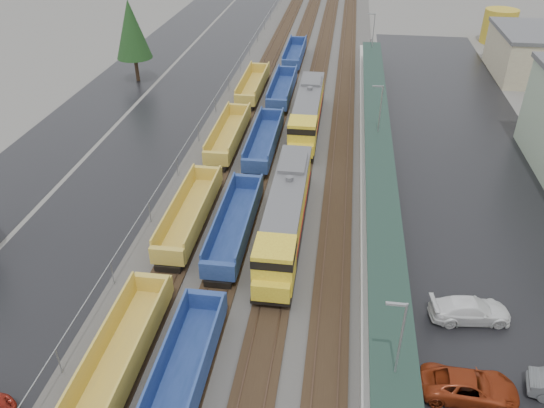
{
  "coord_description": "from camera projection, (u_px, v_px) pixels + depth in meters",
  "views": [
    {
      "loc": [
        5.75,
        0.75,
        25.29
      ],
      "look_at": [
        0.66,
        37.2,
        2.0
      ],
      "focal_mm": 35.0,
      "sensor_mm": 36.0,
      "label": 1
    }
  ],
  "objects": [
    {
      "name": "parked_car_east_b",
      "position": [
        469.0,
        386.0,
        29.7
      ],
      "size": [
        2.56,
        5.41,
        1.49
      ],
      "primitive_type": "imported",
      "rotation": [
        0.0,
        0.0,
        1.56
      ],
      "color": "maroon",
      "rests_on": "ground"
    },
    {
      "name": "station_platform",
      "position": [
        375.0,
        154.0,
        53.91
      ],
      "size": [
        3.0,
        80.0,
        8.0
      ],
      "color": "#9E9B93",
      "rests_on": "ground"
    },
    {
      "name": "locomotive_trail",
      "position": [
        307.0,
        113.0,
        59.25
      ],
      "size": [
        2.81,
        18.52,
        4.19
      ],
      "color": "black",
      "rests_on": "ground"
    },
    {
      "name": "trackbed",
      "position": [
        293.0,
        116.0,
        63.69
      ],
      "size": [
        14.6,
        160.0,
        0.22
      ],
      "color": "black",
      "rests_on": "ground"
    },
    {
      "name": "well_string_blue",
      "position": [
        235.0,
        225.0,
        42.47
      ],
      "size": [
        2.61,
        106.82,
        2.31
      ],
      "color": "navy",
      "rests_on": "ground"
    },
    {
      "name": "chainlink_fence",
      "position": [
        212.0,
        106.0,
        62.72
      ],
      "size": [
        0.08,
        160.04,
        2.02
      ],
      "color": "gray",
      "rests_on": "ground"
    },
    {
      "name": "parked_car_east_c",
      "position": [
        470.0,
        310.0,
        34.82
      ],
      "size": [
        2.82,
        5.52,
        1.53
      ],
      "primitive_type": "imported",
      "rotation": [
        0.0,
        0.0,
        1.7
      ],
      "color": "white",
      "rests_on": "ground"
    },
    {
      "name": "west_road",
      "position": [
        95.0,
        107.0,
        66.69
      ],
      "size": [
        9.0,
        160.0,
        0.02
      ],
      "primitive_type": "cube",
      "color": "black",
      "rests_on": "ground"
    },
    {
      "name": "locomotive_lead",
      "position": [
        286.0,
        215.0,
        41.67
      ],
      "size": [
        2.81,
        18.52,
        4.19
      ],
      "color": "black",
      "rests_on": "ground"
    },
    {
      "name": "east_commuter_lot",
      "position": [
        470.0,
        167.0,
        53.18
      ],
      "size": [
        16.0,
        100.0,
        0.02
      ],
      "primitive_type": "cube",
      "color": "black",
      "rests_on": "ground"
    },
    {
      "name": "ballast_strip",
      "position": [
        293.0,
        117.0,
        63.76
      ],
      "size": [
        20.0,
        160.0,
        0.08
      ],
      "primitive_type": "cube",
      "color": "#302D2B",
      "rests_on": "ground"
    },
    {
      "name": "west_parking_lot",
      "position": [
        172.0,
        111.0,
        65.52
      ],
      "size": [
        10.0,
        160.0,
        0.02
      ],
      "primitive_type": "cube",
      "color": "black",
      "rests_on": "ground"
    },
    {
      "name": "well_string_yellow",
      "position": [
        161.0,
        273.0,
        37.37
      ],
      "size": [
        2.62,
        90.56,
        2.32
      ],
      "color": "gold",
      "rests_on": "ground"
    },
    {
      "name": "tree_west_far",
      "position": [
        131.0,
        29.0,
        71.02
      ],
      "size": [
        4.84,
        4.84,
        11.0
      ],
      "color": "#332316",
      "rests_on": "ground"
    },
    {
      "name": "storage_tank",
      "position": [
        499.0,
        26.0,
        89.89
      ],
      "size": [
        5.52,
        5.52,
        5.52
      ],
      "primitive_type": "cylinder",
      "color": "gold",
      "rests_on": "ground"
    }
  ]
}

